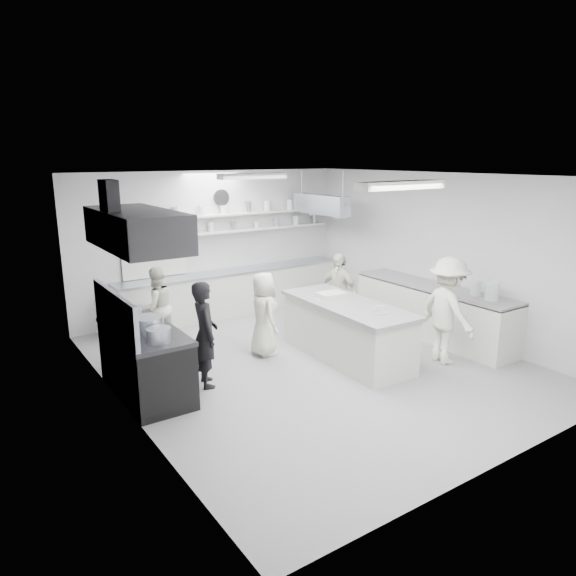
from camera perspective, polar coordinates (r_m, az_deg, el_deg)
floor at (r=8.68m, az=2.52°, el=-8.18°), size 6.00×7.00×0.02m
ceiling at (r=8.04m, az=2.75°, el=12.15°), size 6.00×7.00×0.02m
wall_back at (r=11.18m, az=-8.15°, el=4.81°), size 6.00×0.04×3.00m
wall_front at (r=5.91m, az=23.36°, el=-4.67°), size 6.00×0.04×3.00m
wall_left at (r=6.92m, az=-17.75°, el=-1.51°), size 0.04×7.00×3.00m
wall_right at (r=10.27m, az=16.22°, el=3.56°), size 0.04×7.00×3.00m
stove at (r=7.73m, az=-15.16°, el=-7.92°), size 0.80×1.80×0.90m
exhaust_hood at (r=7.25m, az=-16.13°, el=6.16°), size 0.85×2.00×0.50m
back_counter at (r=11.27m, az=-5.92°, el=-0.46°), size 5.00×0.60×0.92m
shelf_lower at (r=11.35m, az=-4.71°, el=6.31°), size 4.20×0.26×0.04m
shelf_upper at (r=11.31m, az=-4.74°, el=8.07°), size 4.20×0.26×0.04m
pass_through_window at (r=10.68m, az=-14.37°, el=3.79°), size 1.30×0.04×1.00m
wall_clock at (r=11.13m, az=-7.29°, el=9.72°), size 0.32×0.05×0.32m
right_counter at (r=10.12m, az=15.41°, el=-2.55°), size 0.74×3.30×0.94m
pot_rack at (r=11.20m, az=3.60°, el=9.06°), size 0.30×1.60×0.40m
light_fixture_front at (r=6.69m, az=12.16°, el=10.86°), size 1.30×0.25×0.10m
light_fixture_rear at (r=9.55m, az=-3.86°, el=12.03°), size 1.30×0.25×0.10m
prep_island at (r=8.80m, az=6.38°, el=-4.76°), size 1.00×2.48×0.90m
stove_pot at (r=7.33m, az=-14.89°, el=-4.11°), size 0.40×0.40×0.29m
cook_stove at (r=7.71m, az=-9.00°, el=-4.98°), size 0.50×0.64×1.57m
cook_back at (r=9.48m, az=-14.09°, el=-2.01°), size 0.75×0.61×1.44m
cook_island_left at (r=8.83m, az=-2.67°, el=-2.84°), size 0.54×0.75×1.42m
cook_island_right at (r=10.11m, az=5.51°, el=-0.42°), size 0.51×0.94×1.51m
cook_right at (r=8.82m, az=16.94°, el=-2.37°), size 0.84×1.23×1.75m
bowl_island_a at (r=8.17m, az=10.04°, el=-2.83°), size 0.24×0.24×0.06m
bowl_island_b at (r=8.47m, az=9.84°, el=-2.20°), size 0.24×0.24×0.06m
bowl_right at (r=10.03m, az=16.66°, el=0.16°), size 0.27×0.27×0.06m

